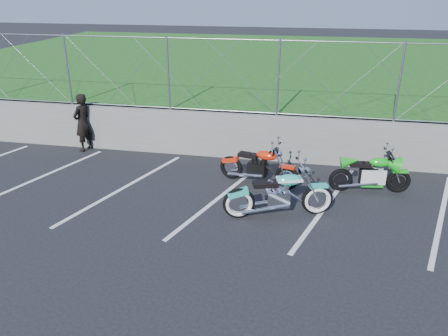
% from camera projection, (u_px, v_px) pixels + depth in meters
% --- Properties ---
extents(ground, '(90.00, 90.00, 0.00)m').
position_uv_depth(ground, '(212.00, 216.00, 9.28)').
color(ground, black).
rests_on(ground, ground).
extents(retaining_wall, '(30.00, 0.22, 1.30)m').
position_uv_depth(retaining_wall, '(240.00, 136.00, 12.19)').
color(retaining_wall, '#61625D').
rests_on(retaining_wall, ground).
extents(grass_field, '(30.00, 20.00, 1.30)m').
position_uv_depth(grass_field, '(273.00, 71.00, 21.23)').
color(grass_field, '#1B5015').
rests_on(grass_field, ground).
extents(chain_link_fence, '(28.00, 0.03, 2.00)m').
position_uv_depth(chain_link_fence, '(240.00, 77.00, 11.55)').
color(chain_link_fence, gray).
rests_on(chain_link_fence, retaining_wall).
extents(parking_lines, '(18.29, 4.31, 0.01)m').
position_uv_depth(parking_lines, '(273.00, 200.00, 9.97)').
color(parking_lines, silver).
rests_on(parking_lines, ground).
extents(cruiser_turquoise, '(2.29, 0.89, 1.17)m').
position_uv_depth(cruiser_turquoise, '(280.00, 196.00, 9.13)').
color(cruiser_turquoise, black).
rests_on(cruiser_turquoise, ground).
extents(naked_orange, '(2.03, 0.75, 1.03)m').
position_uv_depth(naked_orange, '(259.00, 167.00, 10.62)').
color(naked_orange, black).
rests_on(naked_orange, ground).
extents(sportbike_green, '(1.90, 0.68, 0.99)m').
position_uv_depth(sportbike_green, '(371.00, 175.00, 10.23)').
color(sportbike_green, black).
rests_on(sportbike_green, ground).
extents(person_standing, '(0.56, 0.71, 1.69)m').
position_uv_depth(person_standing, '(83.00, 123.00, 12.67)').
color(person_standing, black).
rests_on(person_standing, ground).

